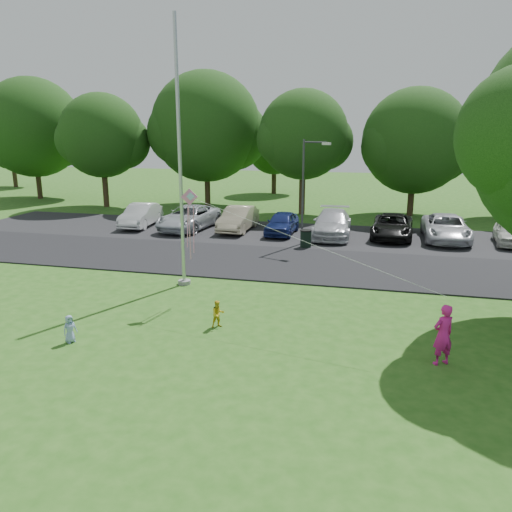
% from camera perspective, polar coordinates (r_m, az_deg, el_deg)
% --- Properties ---
extents(ground, '(120.00, 120.00, 0.00)m').
position_cam_1_polar(ground, '(14.60, -2.65, -9.98)').
color(ground, '#285B18').
rests_on(ground, ground).
extents(park_road, '(60.00, 6.00, 0.06)m').
position_cam_1_polar(park_road, '(22.87, 3.77, -0.85)').
color(park_road, black).
rests_on(park_road, ground).
extents(parking_strip, '(42.00, 7.00, 0.06)m').
position_cam_1_polar(parking_strip, '(29.12, 6.06, 2.40)').
color(parking_strip, black).
rests_on(parking_strip, ground).
extents(flagpole, '(0.50, 0.50, 10.00)m').
position_cam_1_polar(flagpole, '(19.29, -8.62, 8.70)').
color(flagpole, '#B7BABF').
rests_on(flagpole, ground).
extents(street_lamp, '(1.48, 0.69, 5.50)m').
position_cam_1_polar(street_lamp, '(26.06, 5.81, 8.31)').
color(street_lamp, '#3F3F44').
rests_on(street_lamp, ground).
extents(trash_can, '(0.60, 0.60, 0.96)m').
position_cam_1_polar(trash_can, '(25.91, 5.71, 1.94)').
color(trash_can, black).
rests_on(trash_can, ground).
extents(tree_row, '(64.35, 11.94, 10.88)m').
position_cam_1_polar(tree_row, '(37.04, 10.76, 13.63)').
color(tree_row, '#332316').
rests_on(tree_row, ground).
extents(horizon_trees, '(77.46, 7.20, 7.02)m').
position_cam_1_polar(horizon_trees, '(46.65, 14.51, 11.79)').
color(horizon_trees, '#332316').
rests_on(horizon_trees, ground).
extents(parked_cars, '(23.15, 5.64, 1.47)m').
position_cam_1_polar(parked_cars, '(28.99, 6.29, 3.80)').
color(parked_cars, silver).
rests_on(parked_cars, ground).
extents(woman, '(0.72, 0.66, 1.65)m').
position_cam_1_polar(woman, '(13.95, 20.59, -8.43)').
color(woman, '#D31C85').
rests_on(woman, ground).
extents(child_yellow, '(0.53, 0.52, 0.87)m').
position_cam_1_polar(child_yellow, '(15.61, -4.37, -6.62)').
color(child_yellow, gold).
rests_on(child_yellow, ground).
extents(child_blue, '(0.42, 0.48, 0.82)m').
position_cam_1_polar(child_blue, '(15.48, -20.51, -7.81)').
color(child_blue, '#8AA4D4').
rests_on(child_blue, ground).
extents(kite, '(8.34, 3.20, 2.52)m').
position_cam_1_polar(kite, '(16.98, -6.83, 5.02)').
color(kite, pink).
rests_on(kite, ground).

